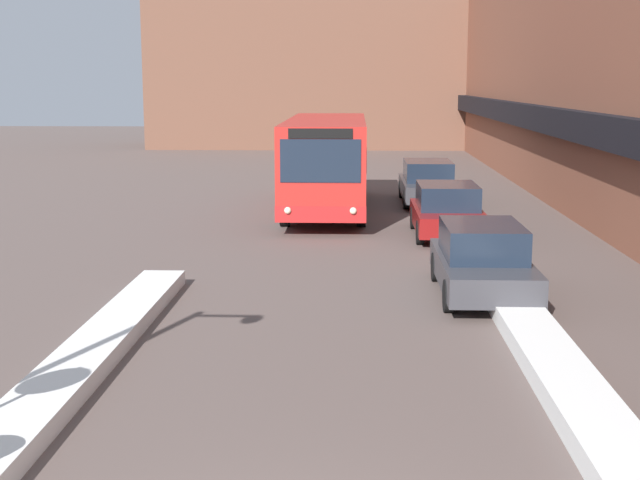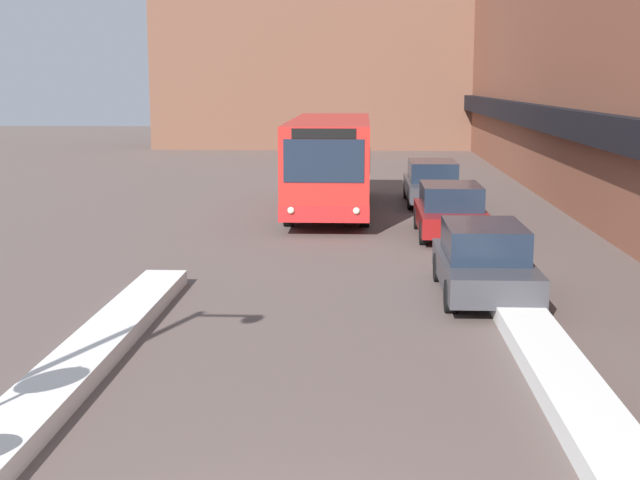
{
  "view_description": "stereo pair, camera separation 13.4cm",
  "coord_description": "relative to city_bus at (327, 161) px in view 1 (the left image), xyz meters",
  "views": [
    {
      "loc": [
        0.57,
        -6.7,
        4.39
      ],
      "look_at": [
        -0.02,
        8.0,
        1.76
      ],
      "focal_mm": 50.0,
      "sensor_mm": 36.0,
      "label": 1
    },
    {
      "loc": [
        0.7,
        -6.7,
        4.39
      ],
      "look_at": [
        -0.02,
        8.0,
        1.76
      ],
      "focal_mm": 50.0,
      "sensor_mm": 36.0,
      "label": 2
    }
  ],
  "objects": [
    {
      "name": "parked_car_front",
      "position": [
        3.61,
        -12.04,
        -0.95
      ],
      "size": [
        1.83,
        4.37,
        1.49
      ],
      "color": "#38383D",
      "rests_on": "ground_plane"
    },
    {
      "name": "building_backdrop_far",
      "position": [
        0.41,
        30.8,
        4.3
      ],
      "size": [
        26.0,
        8.0,
        12.0
      ],
      "color": "brown",
      "rests_on": "ground_plane"
    },
    {
      "name": "snow_bank_left",
      "position": [
        -3.19,
        -19.95,
        -1.55
      ],
      "size": [
        0.9,
        17.44,
        0.3
      ],
      "color": "silver",
      "rests_on": "ground_plane"
    },
    {
      "name": "city_bus",
      "position": [
        0.0,
        0.0,
        0.0
      ],
      "size": [
        2.61,
        10.74,
        3.13
      ],
      "color": "red",
      "rests_on": "ground_plane"
    },
    {
      "name": "snow_bank_right",
      "position": [
        4.01,
        -20.58,
        -1.53
      ],
      "size": [
        0.9,
        19.69,
        0.32
      ],
      "color": "silver",
      "rests_on": "ground_plane"
    },
    {
      "name": "parked_car_middle",
      "position": [
        3.61,
        -4.9,
        -0.95
      ],
      "size": [
        1.91,
        4.22,
        1.5
      ],
      "color": "maroon",
      "rests_on": "ground_plane"
    },
    {
      "name": "building_row_right",
      "position": [
        10.38,
        0.54,
        3.32
      ],
      "size": [
        5.5,
        60.0,
        10.08
      ],
      "color": "brown",
      "rests_on": "ground_plane"
    },
    {
      "name": "parked_car_back",
      "position": [
        3.61,
        2.1,
        -0.93
      ],
      "size": [
        1.92,
        4.89,
        1.54
      ],
      "color": "#38383D",
      "rests_on": "ground_plane"
    }
  ]
}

